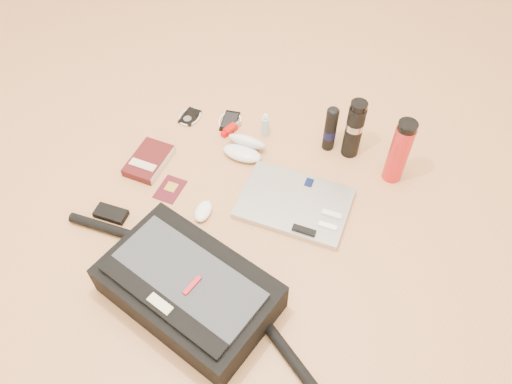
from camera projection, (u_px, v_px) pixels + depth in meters
ground at (230, 222)px, 1.71m from camera, size 4.00×4.00×0.00m
messenger_bag at (188, 288)px, 1.49m from camera, size 1.03×0.41×0.14m
laptop at (295, 204)px, 1.75m from camera, size 0.39×0.29×0.04m
book at (149, 161)px, 1.86m from camera, size 0.13×0.19×0.03m
passport at (170, 189)px, 1.80m from camera, size 0.09×0.12×0.01m
mouse at (203, 211)px, 1.72m from camera, size 0.07×0.10×0.03m
sunglasses_case at (244, 147)px, 1.89m from camera, size 0.16×0.13×0.09m
ipod at (190, 117)px, 2.03m from camera, size 0.08×0.10×0.01m
phone at (230, 121)px, 2.01m from camera, size 0.11×0.13×0.01m
inhaler at (231, 129)px, 1.97m from camera, size 0.05×0.10×0.03m
spray_bottle at (265, 126)px, 1.93m from camera, size 0.04×0.04×0.11m
aerosol_can at (330, 129)px, 1.85m from camera, size 0.06×0.06×0.20m
thermos_black at (354, 129)px, 1.81m from camera, size 0.09×0.09×0.25m
thermos_red at (399, 152)px, 1.73m from camera, size 0.09×0.09×0.27m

